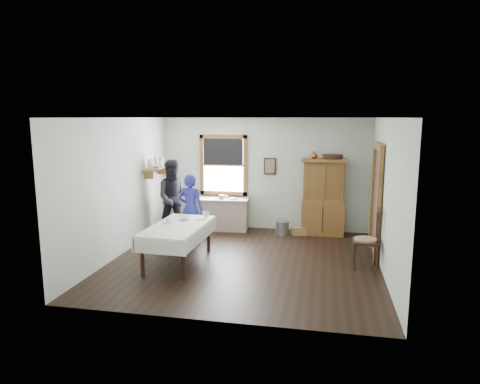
# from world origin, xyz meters

# --- Properties ---
(room) EXTENTS (5.01, 5.01, 2.70)m
(room) POSITION_xyz_m (0.00, 0.00, 1.35)
(room) COLOR black
(room) RESTS_ON ground
(window) EXTENTS (1.18, 0.07, 1.48)m
(window) POSITION_xyz_m (-1.00, 2.46, 1.63)
(window) COLOR white
(window) RESTS_ON room
(doorway) EXTENTS (0.09, 1.14, 2.22)m
(doorway) POSITION_xyz_m (2.46, 0.85, 1.16)
(doorway) COLOR #483C33
(doorway) RESTS_ON room
(wall_shelf) EXTENTS (0.24, 1.00, 0.44)m
(wall_shelf) POSITION_xyz_m (-2.37, 1.54, 1.57)
(wall_shelf) COLOR olive
(wall_shelf) RESTS_ON room
(framed_picture) EXTENTS (0.30, 0.04, 0.40)m
(framed_picture) POSITION_xyz_m (0.15, 2.46, 1.55)
(framed_picture) COLOR black
(framed_picture) RESTS_ON room
(rug_beater) EXTENTS (0.01, 0.27, 0.27)m
(rug_beater) POSITION_xyz_m (2.45, 0.30, 1.72)
(rug_beater) COLOR black
(rug_beater) RESTS_ON room
(work_counter) EXTENTS (1.39, 0.62, 0.77)m
(work_counter) POSITION_xyz_m (-1.01, 2.16, 0.39)
(work_counter) COLOR tan
(work_counter) RESTS_ON room
(china_hutch) EXTENTS (1.05, 0.51, 1.77)m
(china_hutch) POSITION_xyz_m (1.43, 2.21, 0.89)
(china_hutch) COLOR olive
(china_hutch) RESTS_ON room
(dining_table) EXTENTS (1.04, 1.87, 0.73)m
(dining_table) POSITION_xyz_m (-1.20, -0.36, 0.37)
(dining_table) COLOR white
(dining_table) RESTS_ON room
(spindle_chair) EXTENTS (0.51, 0.51, 1.10)m
(spindle_chair) POSITION_xyz_m (2.22, 0.05, 0.55)
(spindle_chair) COLOR black
(spindle_chair) RESTS_ON room
(pail) EXTENTS (0.31, 0.31, 0.32)m
(pail) POSITION_xyz_m (0.51, 2.00, 0.16)
(pail) COLOR gray
(pail) RESTS_ON room
(wicker_basket) EXTENTS (0.38, 0.31, 0.19)m
(wicker_basket) POSITION_xyz_m (0.90, 2.05, 0.10)
(wicker_basket) COLOR #AA824D
(wicker_basket) RESTS_ON room
(woman_blue) EXTENTS (0.54, 0.38, 1.43)m
(woman_blue) POSITION_xyz_m (-1.33, 0.84, 0.71)
(woman_blue) COLOR navy
(woman_blue) RESTS_ON room
(figure_dark) EXTENTS (0.98, 0.89, 1.63)m
(figure_dark) POSITION_xyz_m (-1.91, 1.45, 0.82)
(figure_dark) COLOR black
(figure_dark) RESTS_ON room
(table_cup_a) EXTENTS (0.15, 0.15, 0.10)m
(table_cup_a) POSITION_xyz_m (-0.87, 0.41, 0.78)
(table_cup_a) COLOR silver
(table_cup_a) RESTS_ON dining_table
(table_cup_b) EXTENTS (0.11, 0.11, 0.09)m
(table_cup_b) POSITION_xyz_m (-1.41, -0.29, 0.78)
(table_cup_b) COLOR silver
(table_cup_b) RESTS_ON dining_table
(table_bowl) EXTENTS (0.27, 0.27, 0.05)m
(table_bowl) POSITION_xyz_m (-1.22, 0.04, 0.76)
(table_bowl) COLOR silver
(table_bowl) RESTS_ON dining_table
(counter_book) EXTENTS (0.26, 0.26, 0.02)m
(counter_book) POSITION_xyz_m (-0.76, 2.08, 0.78)
(counter_book) COLOR #766A4E
(counter_book) RESTS_ON work_counter
(counter_bowl) EXTENTS (0.23, 0.23, 0.06)m
(counter_bowl) POSITION_xyz_m (-0.92, 2.28, 0.80)
(counter_bowl) COLOR silver
(counter_bowl) RESTS_ON work_counter
(shelf_bowl) EXTENTS (0.22, 0.22, 0.05)m
(shelf_bowl) POSITION_xyz_m (-2.37, 1.55, 1.60)
(shelf_bowl) COLOR silver
(shelf_bowl) RESTS_ON wall_shelf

